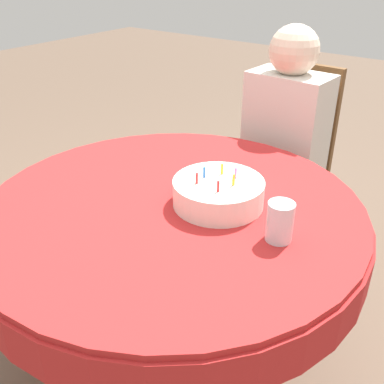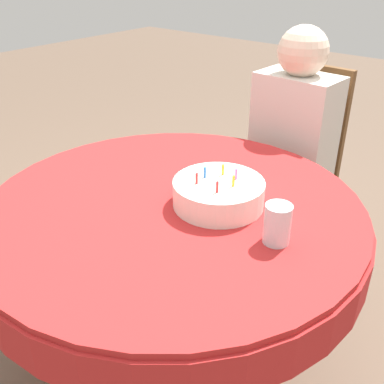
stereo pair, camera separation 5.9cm
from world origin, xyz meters
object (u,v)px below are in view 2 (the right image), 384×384
at_px(chair, 297,168).
at_px(person, 291,136).
at_px(drinking_glass, 277,224).
at_px(birthday_cake, 218,193).

distance_m(chair, person, 0.21).
xyz_separation_m(chair, drinking_glass, (0.37, -0.88, 0.27)).
relative_size(chair, person, 0.84).
relative_size(person, birthday_cake, 4.10).
distance_m(birthday_cake, drinking_glass, 0.25).
distance_m(person, drinking_glass, 0.87).
distance_m(chair, drinking_glass, 0.99).
bearing_deg(chair, birthday_cake, -78.53).
xyz_separation_m(birthday_cake, drinking_glass, (0.25, -0.06, 0.02)).
bearing_deg(birthday_cake, chair, 98.71).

